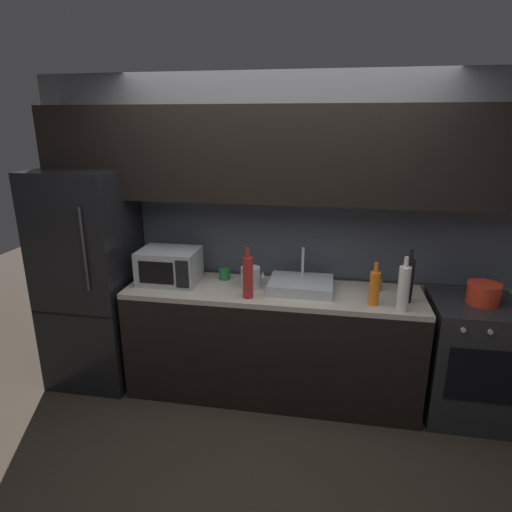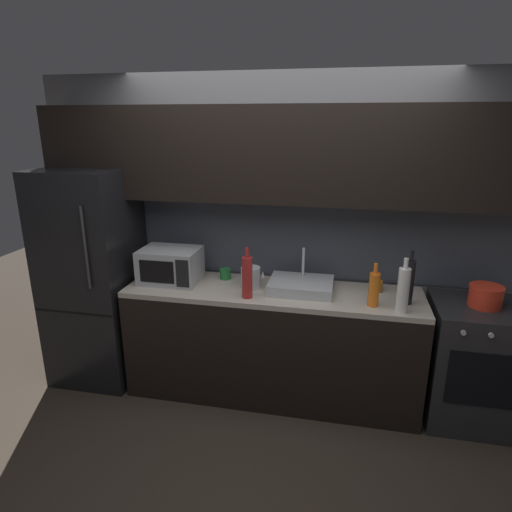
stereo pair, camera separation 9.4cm
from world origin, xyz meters
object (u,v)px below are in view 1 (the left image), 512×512
at_px(microwave, 169,266).
at_px(wine_bottle_orange, 374,288).
at_px(mug_amber, 377,285).
at_px(mug_green, 225,274).
at_px(oven_range, 468,359).
at_px(cooking_pot, 484,293).
at_px(wine_bottle_white, 404,288).
at_px(wine_bottle_dark, 409,280).
at_px(wine_bottle_red, 248,277).
at_px(kettle, 251,277).
at_px(refrigerator, 91,278).

distance_m(microwave, wine_bottle_orange, 1.58).
bearing_deg(mug_amber, microwave, -176.08).
xyz_separation_m(wine_bottle_orange, mug_green, (-1.16, 0.31, -0.08)).
bearing_deg(oven_range, cooking_pot, 2.68).
relative_size(microwave, wine_bottle_white, 1.21).
bearing_deg(wine_bottle_white, wine_bottle_orange, 160.13).
distance_m(wine_bottle_dark, cooking_pot, 0.53).
xyz_separation_m(wine_bottle_red, mug_green, (-0.26, 0.35, -0.12)).
bearing_deg(wine_bottle_dark, wine_bottle_red, -173.98).
relative_size(oven_range, mug_amber, 10.36).
relative_size(oven_range, mug_green, 10.26).
height_order(wine_bottle_white, cooking_pot, wine_bottle_white).
distance_m(wine_bottle_red, mug_amber, 1.00).
bearing_deg(wine_bottle_dark, kettle, 176.07).
bearing_deg(cooking_pot, wine_bottle_dark, -173.01).
bearing_deg(wine_bottle_orange, microwave, 173.77).
distance_m(microwave, kettle, 0.66).
xyz_separation_m(wine_bottle_white, mug_amber, (-0.14, 0.35, -0.12)).
bearing_deg(wine_bottle_white, mug_green, 164.13).
bearing_deg(kettle, cooking_pot, -0.51).
bearing_deg(mug_green, oven_range, -4.93).
height_order(oven_range, mug_amber, mug_amber).
bearing_deg(mug_amber, kettle, -173.21).
xyz_separation_m(wine_bottle_orange, mug_amber, (0.05, 0.28, -0.08)).
xyz_separation_m(kettle, wine_bottle_dark, (1.15, -0.08, 0.08)).
bearing_deg(wine_bottle_red, wine_bottle_white, -1.89).
bearing_deg(wine_bottle_dark, microwave, 177.39).
bearing_deg(oven_range, mug_green, 175.07).
xyz_separation_m(kettle, cooking_pot, (1.67, -0.01, -0.01)).
height_order(kettle, cooking_pot, kettle).
height_order(mug_green, cooking_pot, cooking_pot).
bearing_deg(kettle, mug_amber, 6.79).
bearing_deg(oven_range, refrigerator, 179.98).
bearing_deg(wine_bottle_dark, oven_range, 7.25).
height_order(microwave, wine_bottle_orange, wine_bottle_orange).
distance_m(refrigerator, wine_bottle_orange, 2.26).
relative_size(refrigerator, oven_range, 1.98).
bearing_deg(wine_bottle_red, oven_range, 6.39).
bearing_deg(cooking_pot, refrigerator, -180.00).
xyz_separation_m(wine_bottle_orange, wine_bottle_dark, (0.24, 0.09, 0.04)).
bearing_deg(mug_amber, mug_green, 178.44).
xyz_separation_m(oven_range, wine_bottle_orange, (-0.73, -0.15, 0.58)).
bearing_deg(mug_green, mug_amber, -1.56).
distance_m(mug_amber, mug_green, 1.20).
bearing_deg(mug_green, wine_bottle_dark, -9.19).
distance_m(kettle, mug_amber, 0.96).
bearing_deg(oven_range, kettle, 179.43).
relative_size(oven_range, wine_bottle_red, 2.39).
bearing_deg(wine_bottle_white, mug_amber, 111.44).
xyz_separation_m(wine_bottle_dark, wine_bottle_white, (-0.06, -0.16, -0.00)).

